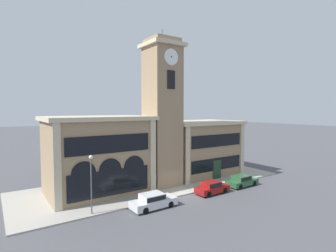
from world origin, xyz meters
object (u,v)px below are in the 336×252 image
parked_car_mid (212,187)px  bollard (155,195)px  street_lamp (91,175)px  parked_car_far (242,180)px  parked_car_near (153,200)px

parked_car_mid → bollard: 7.00m
parked_car_mid → street_lamp: bearing=172.6°
street_lamp → bollard: 7.40m
street_lamp → parked_car_far: bearing=-5.1°
parked_car_mid → street_lamp: size_ratio=0.75×
parked_car_near → parked_car_far: parked_car_near is taller
parked_car_near → street_lamp: bearing=163.0°
parked_car_near → bollard: bearing=54.2°
parked_car_near → parked_car_mid: bearing=-0.4°
parked_car_near → street_lamp: street_lamp is taller
parked_car_near → parked_car_far: size_ratio=1.08×
parked_car_mid → parked_car_far: 5.22m
parked_car_near → bollard: size_ratio=4.38×
parked_car_far → street_lamp: (-18.77, 1.67, 3.03)m
parked_car_near → bollard: (1.12, 1.57, -0.10)m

